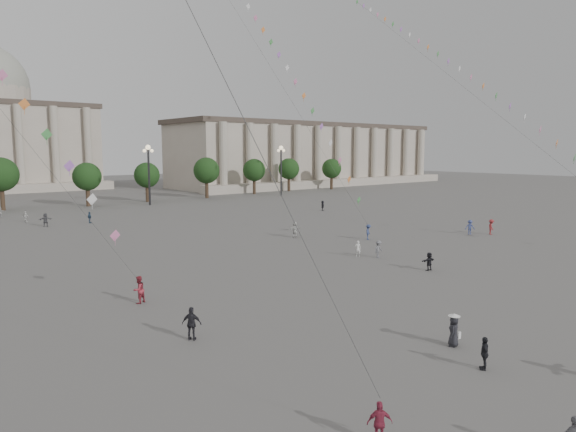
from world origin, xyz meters
TOP-DOWN VIEW (x-y plane):
  - ground at (0.00, 0.00)m, footprint 360.00×360.00m
  - hall_east at (75.00, 93.89)m, footprint 84.00×26.22m
  - tree_row at (0.00, 78.00)m, footprint 137.12×5.12m
  - lamp_post_mid_east at (15.00, 70.00)m, footprint 2.00×0.90m
  - lamp_post_far_east at (45.00, 70.00)m, footprint 2.00×0.90m
  - person_crowd_0 at (-1.02, 53.68)m, footprint 0.89×0.92m
  - person_crowd_3 at (11.13, 8.44)m, footprint 1.42×0.57m
  - person_crowd_4 at (-9.08, 68.00)m, footprint 1.48×0.92m
  - person_crowd_6 at (11.70, 14.29)m, footprint 1.10×0.72m
  - person_crowd_7 at (12.93, 27.52)m, footprint 1.71×0.66m
  - person_crowd_8 at (31.80, 14.54)m, footprint 1.29×1.28m
  - person_crowd_9 at (32.99, 44.27)m, footprint 1.38×1.41m
  - person_crowd_12 at (-6.45, 54.03)m, footprint 1.70×0.94m
  - person_crowd_13 at (10.65, 15.86)m, footprint 0.65×0.63m
  - person_crowd_14 at (30.01, 16.18)m, footprint 1.21×1.23m
  - person_crowd_19 at (-7.49, 59.93)m, footprint 0.85×0.95m
  - tourist_0 at (-11.19, -5.38)m, footprint 0.91×0.80m
  - tourist_1 at (-11.40, 7.00)m, footprint 1.01×1.04m
  - tourist_4 at (-3.07, -4.50)m, footprint 0.94×0.81m
  - kite_flyer_0 at (-10.85, 14.87)m, footprint 1.05×0.95m
  - kite_flyer_1 at (18.23, 21.32)m, footprint 1.26×1.13m
  - hat_person at (-1.71, -2.08)m, footprint 0.91×0.80m
  - kite_train_east at (38.63, 24.73)m, footprint 14.97×49.44m

SIDE VIEW (x-z plane):
  - ground at x=0.00m, z-range 0.00..0.00m
  - tourist_0 at x=-11.19m, z-range 0.00..1.48m
  - person_crowd_3 at x=11.13m, z-range 0.00..1.50m
  - person_crowd_13 at x=10.65m, z-range 0.00..1.50m
  - tourist_4 at x=-3.07m, z-range 0.00..1.51m
  - person_crowd_4 at x=-9.08m, z-range 0.00..1.53m
  - person_crowd_19 at x=-7.49m, z-range 0.00..1.54m
  - person_crowd_0 at x=-1.02m, z-range 0.00..1.54m
  - person_crowd_6 at x=11.70m, z-range 0.00..1.61m
  - person_crowd_9 at x=32.99m, z-range 0.00..1.61m
  - hat_person at x=-1.71m, z-range -0.01..1.68m
  - kite_flyer_1 at x=18.23m, z-range 0.00..1.69m
  - person_crowd_14 at x=30.01m, z-range 0.00..1.70m
  - person_crowd_12 at x=-6.45m, z-range 0.00..1.75m
  - tourist_1 at x=-11.40m, z-range 0.00..1.75m
  - kite_flyer_0 at x=-10.85m, z-range 0.00..1.77m
  - person_crowd_8 at x=31.80m, z-range 0.00..1.79m
  - person_crowd_7 at x=12.93m, z-range 0.00..1.80m
  - tree_row at x=0.00m, z-range 1.39..9.39m
  - lamp_post_mid_east at x=15.00m, z-range 2.03..12.68m
  - lamp_post_far_east at x=45.00m, z-range 2.03..12.68m
  - hall_east at x=75.00m, z-range -0.17..17.03m
  - kite_train_east at x=38.63m, z-range -11.19..52.25m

